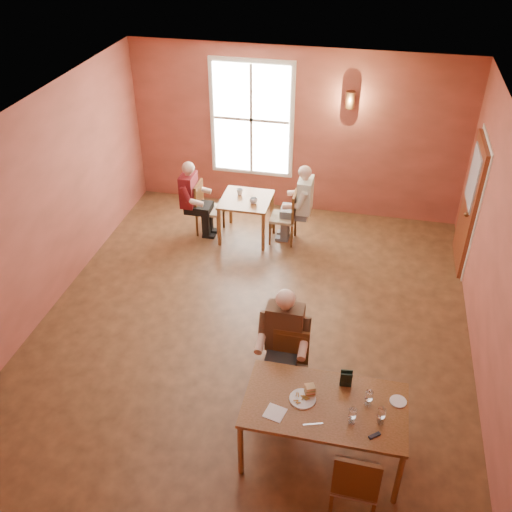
% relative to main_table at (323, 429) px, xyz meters
% --- Properties ---
extents(ground, '(6.00, 7.00, 0.01)m').
position_rel_main_table_xyz_m(ground, '(-1.21, 1.94, -0.40)').
color(ground, brown).
rests_on(ground, ground).
extents(wall_back, '(6.00, 0.04, 3.00)m').
position_rel_main_table_xyz_m(wall_back, '(-1.21, 5.44, 1.10)').
color(wall_back, brown).
rests_on(wall_back, ground).
extents(wall_front, '(6.00, 0.04, 3.00)m').
position_rel_main_table_xyz_m(wall_front, '(-1.21, -1.56, 1.10)').
color(wall_front, brown).
rests_on(wall_front, ground).
extents(wall_left, '(0.04, 7.00, 3.00)m').
position_rel_main_table_xyz_m(wall_left, '(-4.21, 1.94, 1.10)').
color(wall_left, brown).
rests_on(wall_left, ground).
extents(wall_right, '(0.04, 7.00, 3.00)m').
position_rel_main_table_xyz_m(wall_right, '(1.79, 1.94, 1.10)').
color(wall_right, brown).
rests_on(wall_right, ground).
extents(ceiling, '(6.00, 7.00, 0.04)m').
position_rel_main_table_xyz_m(ceiling, '(-1.21, 1.94, 2.60)').
color(ceiling, white).
rests_on(ceiling, wall_back).
extents(window, '(1.36, 0.10, 1.96)m').
position_rel_main_table_xyz_m(window, '(-2.01, 5.39, 1.30)').
color(window, white).
rests_on(window, wall_back).
extents(door, '(0.12, 1.04, 2.10)m').
position_rel_main_table_xyz_m(door, '(1.73, 4.24, 0.65)').
color(door, maroon).
rests_on(door, ground).
extents(wall_sconce, '(0.16, 0.16, 0.28)m').
position_rel_main_table_xyz_m(wall_sconce, '(-0.31, 5.34, 1.80)').
color(wall_sconce, brown).
rests_on(wall_sconce, wall_back).
extents(main_table, '(1.69, 0.95, 0.79)m').
position_rel_main_table_xyz_m(main_table, '(0.00, 0.00, 0.00)').
color(main_table, brown).
rests_on(main_table, ground).
extents(chair_diner_main, '(0.43, 0.43, 0.97)m').
position_rel_main_table_xyz_m(chair_diner_main, '(-0.50, 0.65, 0.09)').
color(chair_diner_main, brown).
rests_on(chair_diner_main, ground).
extents(diner_main, '(0.57, 0.57, 1.42)m').
position_rel_main_table_xyz_m(diner_main, '(-0.50, 0.62, 0.32)').
color(diner_main, black).
rests_on(diner_main, ground).
extents(chair_empty, '(0.45, 0.45, 0.99)m').
position_rel_main_table_xyz_m(chair_empty, '(0.39, -0.59, 0.10)').
color(chair_empty, '#3D2012').
rests_on(chair_empty, ground).
extents(plate_food, '(0.37, 0.37, 0.04)m').
position_rel_main_table_xyz_m(plate_food, '(-0.24, 0.01, 0.41)').
color(plate_food, white).
rests_on(plate_food, main_table).
extents(sandwich, '(0.13, 0.12, 0.12)m').
position_rel_main_table_xyz_m(sandwich, '(-0.18, 0.08, 0.46)').
color(sandwich, tan).
rests_on(sandwich, main_table).
extents(goblet_a, '(0.09, 0.09, 0.21)m').
position_rel_main_table_xyz_m(goblet_a, '(0.43, 0.08, 0.50)').
color(goblet_a, white).
rests_on(goblet_a, main_table).
extents(goblet_b, '(0.09, 0.09, 0.21)m').
position_rel_main_table_xyz_m(goblet_b, '(0.56, -0.12, 0.50)').
color(goblet_b, white).
rests_on(goblet_b, main_table).
extents(goblet_c, '(0.10, 0.10, 0.20)m').
position_rel_main_table_xyz_m(goblet_c, '(0.28, -0.18, 0.50)').
color(goblet_c, white).
rests_on(goblet_c, main_table).
extents(menu_stand, '(0.13, 0.07, 0.21)m').
position_rel_main_table_xyz_m(menu_stand, '(0.18, 0.30, 0.50)').
color(menu_stand, black).
rests_on(menu_stand, main_table).
extents(knife, '(0.20, 0.08, 0.00)m').
position_rel_main_table_xyz_m(knife, '(-0.09, -0.29, 0.40)').
color(knife, white).
rests_on(knife, main_table).
extents(napkin, '(0.24, 0.24, 0.01)m').
position_rel_main_table_xyz_m(napkin, '(-0.49, -0.23, 0.40)').
color(napkin, white).
rests_on(napkin, main_table).
extents(side_plate, '(0.23, 0.23, 0.01)m').
position_rel_main_table_xyz_m(side_plate, '(0.74, 0.19, 0.40)').
color(side_plate, white).
rests_on(side_plate, main_table).
extents(sunglasses, '(0.12, 0.11, 0.02)m').
position_rel_main_table_xyz_m(sunglasses, '(0.52, -0.30, 0.40)').
color(sunglasses, black).
rests_on(sunglasses, main_table).
extents(second_table, '(0.84, 0.84, 0.74)m').
position_rel_main_table_xyz_m(second_table, '(-1.85, 4.23, -0.03)').
color(second_table, brown).
rests_on(second_table, ground).
extents(chair_diner_white, '(0.42, 0.42, 0.95)m').
position_rel_main_table_xyz_m(chair_diner_white, '(-1.20, 4.23, 0.08)').
color(chair_diner_white, '#3F250E').
rests_on(chair_diner_white, ground).
extents(diner_white, '(0.54, 0.54, 1.36)m').
position_rel_main_table_xyz_m(diner_white, '(-1.17, 4.23, 0.28)').
color(diner_white, white).
rests_on(diner_white, ground).
extents(chair_diner_maroon, '(0.42, 0.42, 0.94)m').
position_rel_main_table_xyz_m(chair_diner_maroon, '(-2.50, 4.23, 0.08)').
color(chair_diner_maroon, brown).
rests_on(chair_diner_maroon, ground).
extents(diner_maroon, '(0.53, 0.53, 1.32)m').
position_rel_main_table_xyz_m(diner_maroon, '(-2.53, 4.23, 0.26)').
color(diner_maroon, maroon).
rests_on(diner_maroon, ground).
extents(cup_a, '(0.17, 0.17, 0.10)m').
position_rel_main_table_xyz_m(cup_a, '(-1.68, 4.09, 0.40)').
color(cup_a, silver).
rests_on(cup_a, second_table).
extents(cup_b, '(0.13, 0.13, 0.10)m').
position_rel_main_table_xyz_m(cup_b, '(-1.99, 4.35, 0.40)').
color(cup_b, silver).
rests_on(cup_b, second_table).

